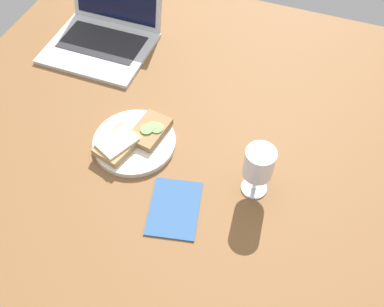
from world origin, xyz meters
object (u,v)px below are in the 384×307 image
sandwich_with_cheese (118,144)px  wine_glass (259,165)px  sandwich_with_cucumber (150,131)px  laptop (105,27)px  plate (134,142)px  napkin (174,208)px

sandwich_with_cheese → wine_glass: size_ratio=0.88×
wine_glass → sandwich_with_cheese: bearing=-178.1°
sandwich_with_cucumber → laptop: size_ratio=0.39×
plate → laptop: 45.02cm
sandwich_with_cheese → napkin: 22.64cm
plate → sandwich_with_cucumber: bearing=50.8°
laptop → napkin: (43.39, -50.47, -4.46)cm
wine_glass → napkin: size_ratio=0.93×
laptop → sandwich_with_cucumber: bearing=-48.0°
plate → sandwich_with_cucumber: size_ratio=1.72×
plate → laptop: laptop is taller
laptop → sandwich_with_cheese: bearing=-59.2°
sandwich_with_cucumber → napkin: (14.02, -17.82, -2.41)cm
sandwich_with_cheese → laptop: 46.25cm
plate → sandwich_with_cheese: sandwich_with_cheese is taller
sandwich_with_cucumber → wine_glass: bearing=-11.1°
sandwich_with_cucumber → wine_glass: (30.07, -5.89, 7.24)cm
sandwich_with_cheese → napkin: size_ratio=0.81×
sandwich_with_cheese → laptop: bearing=120.8°
plate → wine_glass: wine_glass is taller
sandwich_with_cheese → wine_glass: 36.50cm
sandwich_with_cucumber → napkin: size_ratio=0.80×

